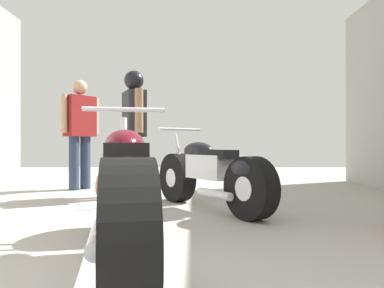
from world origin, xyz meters
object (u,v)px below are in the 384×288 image
at_px(motorcycle_black_naked, 211,174).
at_px(mechanic_in_blue, 80,127).
at_px(motorcycle_maroon_cruiser, 125,193).
at_px(mechanic_with_helmet, 134,121).

xyz_separation_m(motorcycle_black_naked, mechanic_in_blue, (-2.01, 1.87, 0.60)).
bearing_deg(motorcycle_maroon_cruiser, mechanic_with_helmet, 98.22).
distance_m(motorcycle_maroon_cruiser, mechanic_in_blue, 4.00).
bearing_deg(motorcycle_black_naked, motorcycle_maroon_cruiser, -108.05).
height_order(motorcycle_black_naked, mechanic_in_blue, mechanic_in_blue).
distance_m(motorcycle_maroon_cruiser, motorcycle_black_naked, 1.91).
xyz_separation_m(motorcycle_maroon_cruiser, mechanic_in_blue, (-1.41, 3.69, 0.57)).
relative_size(motorcycle_black_naked, mechanic_in_blue, 1.00).
bearing_deg(motorcycle_maroon_cruiser, motorcycle_black_naked, 71.95).
bearing_deg(motorcycle_black_naked, mechanic_with_helmet, 134.11).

